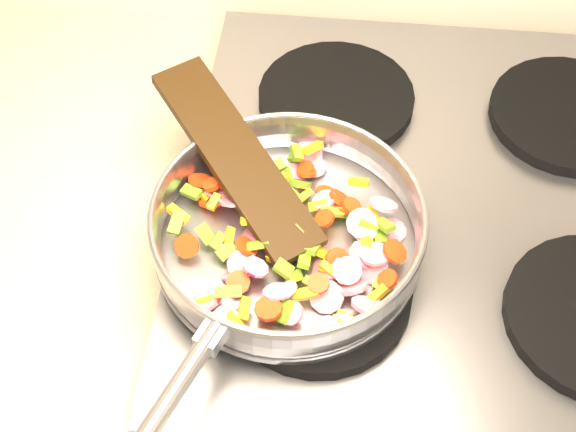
# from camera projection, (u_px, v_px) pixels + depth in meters

# --- Properties ---
(cooktop) EXTENTS (0.60, 0.60, 0.04)m
(cooktop) POSITION_uv_depth(u_px,v_px,m) (450.00, 211.00, 0.91)
(cooktop) COLOR #939399
(cooktop) RESTS_ON counter_top
(grate_fl) EXTENTS (0.19, 0.19, 0.02)m
(grate_fl) POSITION_uv_depth(u_px,v_px,m) (318.00, 292.00, 0.81)
(grate_fl) COLOR black
(grate_fl) RESTS_ON cooktop
(grate_bl) EXTENTS (0.19, 0.19, 0.02)m
(grate_bl) POSITION_uv_depth(u_px,v_px,m) (336.00, 98.00, 0.98)
(grate_bl) COLOR black
(grate_bl) RESTS_ON cooktop
(grate_br) EXTENTS (0.19, 0.19, 0.02)m
(grate_br) POSITION_uv_depth(u_px,v_px,m) (569.00, 115.00, 0.96)
(grate_br) COLOR black
(grate_br) RESTS_ON cooktop
(saute_pan) EXTENTS (0.32, 0.47, 0.06)m
(saute_pan) POSITION_uv_depth(u_px,v_px,m) (287.00, 229.00, 0.81)
(saute_pan) COLOR #9E9EA5
(saute_pan) RESTS_ON grate_fl
(vegetable_heap) EXTENTS (0.25, 0.27, 0.05)m
(vegetable_heap) POSITION_uv_depth(u_px,v_px,m) (291.00, 235.00, 0.82)
(vegetable_heap) COLOR #C6134A
(vegetable_heap) RESTS_ON saute_pan
(wooden_spatula) EXTENTS (0.21, 0.24, 0.06)m
(wooden_spatula) POSITION_uv_depth(u_px,v_px,m) (236.00, 157.00, 0.84)
(wooden_spatula) COLOR black
(wooden_spatula) RESTS_ON saute_pan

